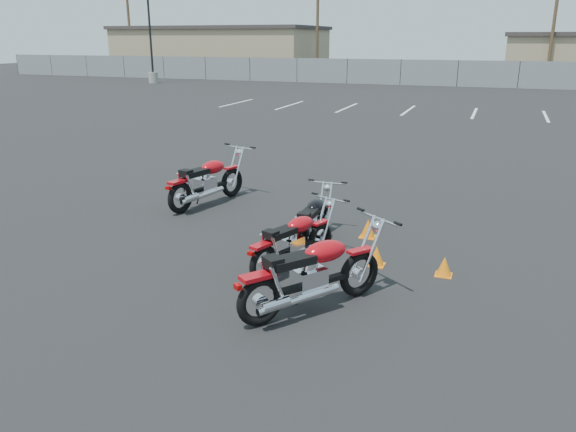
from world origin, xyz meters
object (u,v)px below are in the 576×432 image
(motorcycle_front_red, at_px, (207,181))
(motorcycle_second_black, at_px, (313,221))
(motorcycle_third_red, at_px, (312,274))
(motorcycle_rear_red, at_px, (293,241))

(motorcycle_front_red, bearing_deg, motorcycle_second_black, -28.24)
(motorcycle_second_black, xyz_separation_m, motorcycle_third_red, (0.72, -2.23, 0.08))
(motorcycle_rear_red, bearing_deg, motorcycle_third_red, -60.01)
(motorcycle_second_black, height_order, motorcycle_third_red, motorcycle_third_red)
(motorcycle_front_red, distance_m, motorcycle_third_red, 5.10)
(motorcycle_second_black, bearing_deg, motorcycle_front_red, 151.76)
(motorcycle_rear_red, bearing_deg, motorcycle_second_black, 91.83)
(motorcycle_third_red, xyz_separation_m, motorcycle_rear_red, (-0.69, 1.20, -0.07))
(motorcycle_second_black, distance_m, motorcycle_third_red, 2.35)
(motorcycle_front_red, relative_size, motorcycle_rear_red, 1.18)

